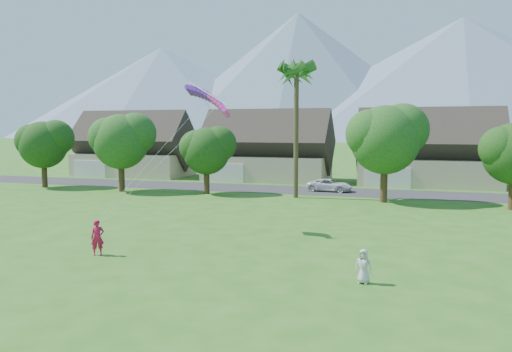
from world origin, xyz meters
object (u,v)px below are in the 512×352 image
at_px(parked_car, 330,185).
at_px(parafoil_kite, 210,98).
at_px(kite_flyer, 97,238).
at_px(watcher, 363,266).

xyz_separation_m(parked_car, parafoil_kite, (-4.08, -21.57, 7.74)).
xyz_separation_m(kite_flyer, parked_car, (7.17, 29.19, -0.27)).
bearing_deg(kite_flyer, parked_car, 35.96).
relative_size(watcher, parafoil_kite, 0.43).
distance_m(kite_flyer, parafoil_kite, 11.10).
xyz_separation_m(kite_flyer, parafoil_kite, (3.09, 7.62, 7.46)).
bearing_deg(watcher, parked_car, 112.56).
height_order(watcher, parked_car, watcher).
bearing_deg(parked_car, kite_flyer, 172.21).
height_order(watcher, parafoil_kite, parafoil_kite).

